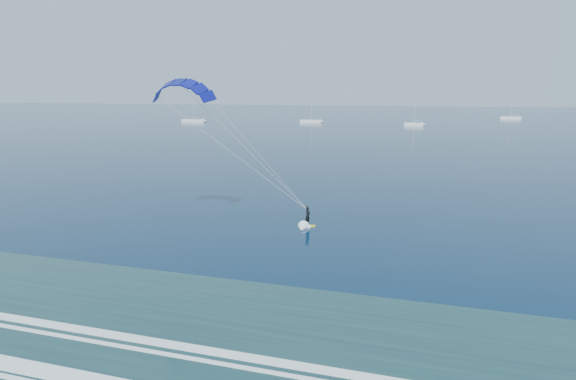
# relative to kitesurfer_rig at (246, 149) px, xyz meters

# --- Properties ---
(kitesurfer_rig) EXTENTS (14.21, 8.50, 14.84)m
(kitesurfer_rig) POSITION_rel_kitesurfer_rig_xyz_m (0.00, 0.00, 0.00)
(kitesurfer_rig) COLOR yellow
(kitesurfer_rig) RESTS_ON ground
(sailboat_0) EXTENTS (10.31, 2.40, 13.80)m
(sailboat_0) POSITION_rel_kitesurfer_rig_xyz_m (-85.73, 150.90, -6.96)
(sailboat_0) COLOR silver
(sailboat_0) RESTS_ON ground
(sailboat_1) EXTENTS (8.90, 2.40, 12.20)m
(sailboat_1) POSITION_rel_kitesurfer_rig_xyz_m (-37.89, 162.09, -6.97)
(sailboat_1) COLOR silver
(sailboat_1) RESTS_ON ground
(sailboat_2) EXTENTS (6.82, 2.40, 9.72)m
(sailboat_2) POSITION_rel_kitesurfer_rig_xyz_m (3.79, 154.99, -6.99)
(sailboat_2) COLOR silver
(sailboat_2) RESTS_ON ground
(sailboat_3) EXTENTS (8.92, 2.40, 12.10)m
(sailboat_3) POSITION_rel_kitesurfer_rig_xyz_m (42.89, 216.99, -6.97)
(sailboat_3) COLOR silver
(sailboat_3) RESTS_ON ground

